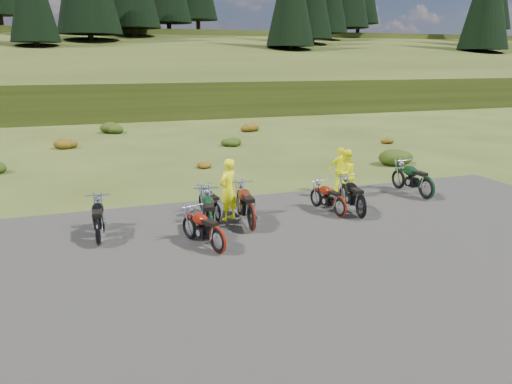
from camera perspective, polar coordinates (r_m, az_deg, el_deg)
name	(u,v)px	position (r m, az deg, el deg)	size (l,w,h in m)	color
ground	(295,232)	(14.06, 4.50, -4.59)	(300.00, 300.00, 0.00)	#344216
gravel_pad	(329,258)	(12.39, 8.31, -7.45)	(20.00, 12.00, 0.04)	black
hill_slope	(124,101)	(62.49, -14.82, 10.07)	(300.00, 46.00, 3.00)	#2C3B13
hill_plateau	(99,81)	(122.29, -17.49, 11.98)	(300.00, 90.00, 9.17)	#2C3B13
shrub_2	(65,142)	(29.00, -20.95, 5.36)	(1.30, 1.30, 0.77)	brown
shrub_3	(113,126)	(34.31, -16.00, 7.22)	(1.56, 1.56, 0.92)	#20310C
shrub_4	(203,163)	(22.32, -6.12, 3.28)	(0.77, 0.77, 0.45)	brown
shrub_5	(231,141)	(28.09, -2.93, 5.88)	(1.03, 1.03, 0.61)	#20310C
shrub_6	(249,126)	(33.96, -0.82, 7.59)	(1.30, 1.30, 0.77)	brown
shrub_7	(397,154)	(23.99, 15.82, 4.18)	(1.56, 1.56, 0.92)	#20310C
shrub_8	(385,139)	(29.96, 14.52, 5.84)	(0.77, 0.77, 0.45)	brown
motorcycle_0	(99,246)	(13.61, -17.49, -5.93)	(2.06, 0.69, 1.08)	black
motorcycle_1	(218,254)	(12.50, -4.36, -7.12)	(1.95, 0.65, 1.02)	maroon
motorcycle_2	(211,241)	(13.39, -5.15, -5.62)	(2.22, 0.74, 1.17)	black
motorcycle_3	(218,223)	(14.78, -4.38, -3.61)	(1.86, 0.62, 0.98)	#9E9EA2
motorcycle_4	(252,232)	(14.05, -0.48, -4.56)	(2.23, 0.74, 1.17)	#57160E
motorcycle_5	(360,219)	(15.47, 11.83, -3.05)	(2.09, 0.70, 1.09)	black
motorcycle_6	(339,218)	(15.45, 9.51, -2.95)	(1.85, 0.62, 0.97)	maroon
motorcycle_7	(425,200)	(18.16, 18.80, -0.86)	(2.25, 0.75, 1.18)	black
person_middle	(228,190)	(14.82, -3.22, 0.19)	(0.67, 0.44, 1.85)	#DEE20B
person_right_a	(345,175)	(17.39, 10.16, 1.95)	(0.83, 0.65, 1.71)	#DEE20B
person_right_b	(341,170)	(18.36, 9.64, 2.50)	(0.95, 0.39, 1.62)	#DEE20B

